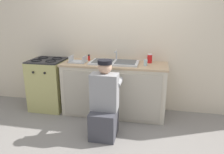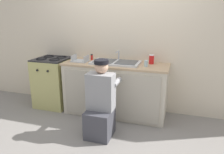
# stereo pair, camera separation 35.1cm
# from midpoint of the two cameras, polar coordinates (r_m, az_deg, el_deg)

# --- Properties ---
(ground_plane) EXTENTS (12.00, 12.00, 0.00)m
(ground_plane) POSITION_cam_midpoint_polar(r_m,az_deg,el_deg) (3.69, 2.29, -11.29)
(ground_plane) COLOR gray
(back_wall) EXTENTS (6.00, 0.10, 2.50)m
(back_wall) POSITION_cam_midpoint_polar(r_m,az_deg,el_deg) (3.92, 5.05, 9.57)
(back_wall) COLOR beige
(back_wall) RESTS_ON ground_plane
(counter_cabinet) EXTENTS (1.72, 0.62, 0.87)m
(counter_cabinet) POSITION_cam_midpoint_polar(r_m,az_deg,el_deg) (3.77, 3.54, -3.42)
(counter_cabinet) COLOR beige
(counter_cabinet) RESTS_ON ground_plane
(countertop) EXTENTS (1.76, 0.62, 0.03)m
(countertop) POSITION_cam_midpoint_polar(r_m,az_deg,el_deg) (3.65, 3.70, 3.31)
(countertop) COLOR tan
(countertop) RESTS_ON counter_cabinet
(sink_double_basin) EXTENTS (0.80, 0.44, 0.19)m
(sink_double_basin) POSITION_cam_midpoint_polar(r_m,az_deg,el_deg) (3.65, 3.72, 3.84)
(sink_double_basin) COLOR silver
(sink_double_basin) RESTS_ON countertop
(stove_range) EXTENTS (0.60, 0.62, 0.93)m
(stove_range) POSITION_cam_midpoint_polar(r_m,az_deg,el_deg) (4.22, -12.75, -1.28)
(stove_range) COLOR tan
(stove_range) RESTS_ON ground_plane
(plumber_person) EXTENTS (0.42, 0.61, 1.10)m
(plumber_person) POSITION_cam_midpoint_polar(r_m,az_deg,el_deg) (3.11, 0.21, -7.45)
(plumber_person) COLOR #3F3F47
(plumber_person) RESTS_ON ground_plane
(water_glass) EXTENTS (0.06, 0.06, 0.10)m
(water_glass) POSITION_cam_midpoint_polar(r_m,az_deg,el_deg) (3.49, 11.75, 3.47)
(water_glass) COLOR #ADC6CC
(water_glass) RESTS_ON countertop
(spice_bottle_red) EXTENTS (0.04, 0.04, 0.10)m
(spice_bottle_red) POSITION_cam_midpoint_polar(r_m,az_deg,el_deg) (3.90, -2.75, 5.17)
(spice_bottle_red) COLOR red
(spice_bottle_red) RESTS_ON countertop
(dish_rack_tray) EXTENTS (0.28, 0.22, 0.11)m
(dish_rack_tray) POSITION_cam_midpoint_polar(r_m,az_deg,el_deg) (3.79, -5.70, 4.37)
(dish_rack_tray) COLOR #B2B7BC
(dish_rack_tray) RESTS_ON countertop
(soda_cup_red) EXTENTS (0.08, 0.08, 0.15)m
(soda_cup_red) POSITION_cam_midpoint_polar(r_m,az_deg,el_deg) (3.69, 13.00, 4.49)
(soda_cup_red) COLOR red
(soda_cup_red) RESTS_ON countertop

